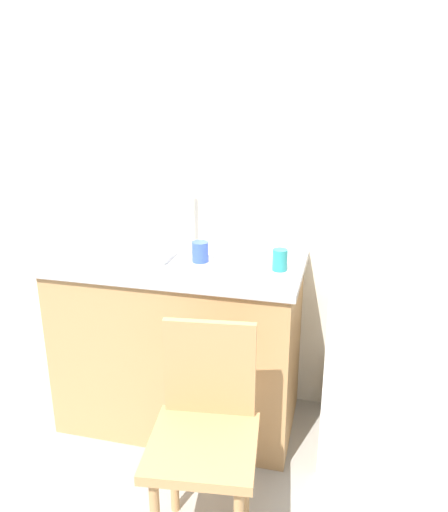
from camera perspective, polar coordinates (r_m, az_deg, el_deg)
ground_plane at (r=2.44m, az=-8.55°, el=-26.52°), size 8.00×8.00×0.00m
back_wall at (r=2.71m, az=-1.79°, el=8.09°), size 4.80×0.10×2.45m
cabinet_base at (r=2.68m, az=-5.01°, el=-10.00°), size 1.20×0.60×0.88m
countertop at (r=2.49m, az=-5.31°, el=-0.71°), size 1.24×0.64×0.04m
faucet at (r=2.67m, az=-3.79°, el=4.46°), size 0.02×0.02×0.30m
refrigerator at (r=2.48m, az=18.76°, el=-7.19°), size 0.59×0.56×1.37m
chair at (r=2.01m, az=-2.16°, el=-19.11°), size 0.44×0.44×0.89m
dish_tray at (r=2.51m, az=-9.13°, el=0.37°), size 0.28×0.20×0.05m
cup_teal at (r=2.32m, az=6.39°, el=-0.44°), size 0.07×0.07×0.10m
cup_blue at (r=2.42m, az=-2.73°, el=0.48°), size 0.08×0.08×0.10m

